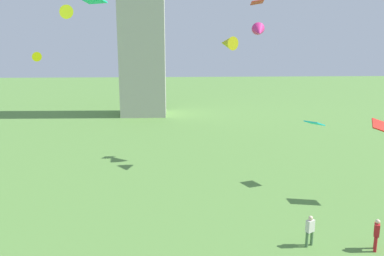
{
  "coord_description": "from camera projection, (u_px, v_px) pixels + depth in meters",
  "views": [
    {
      "loc": [
        -2.98,
        -3.55,
        10.44
      ],
      "look_at": [
        -1.78,
        17.92,
        5.74
      ],
      "focal_mm": 36.35,
      "sensor_mm": 36.0,
      "label": 1
    }
  ],
  "objects": [
    {
      "name": "person_2",
      "position": [
        377.0,
        233.0,
        19.84
      ],
      "size": [
        0.43,
        0.51,
        1.7
      ],
      "rotation": [
        0.0,
        0.0,
        4.24
      ],
      "color": "red",
      "rests_on": "ground_plane"
    },
    {
      "name": "person_3",
      "position": [
        310.0,
        229.0,
        20.24
      ],
      "size": [
        0.51,
        0.44,
        1.7
      ],
      "rotation": [
        0.0,
        0.0,
        3.66
      ],
      "color": "#51754C",
      "rests_on": "ground_plane"
    },
    {
      "name": "kite_flying_1",
      "position": [
        95.0,
        1.0,
        30.08
      ],
      "size": [
        1.87,
        1.56,
        0.34
      ],
      "rotation": [
        0.0,
        0.0,
        2.82
      ],
      "color": "#1AC5A8"
    },
    {
      "name": "kite_flying_3",
      "position": [
        63.0,
        10.0,
        31.21
      ],
      "size": [
        1.92,
        2.13,
        1.51
      ],
      "rotation": [
        0.0,
        0.0,
        3.71
      ],
      "color": "yellow"
    },
    {
      "name": "kite_flying_4",
      "position": [
        384.0,
        127.0,
        25.16
      ],
      "size": [
        1.84,
        1.34,
        0.99
      ],
      "rotation": [
        0.0,
        0.0,
        6.03
      ],
      "color": "red"
    },
    {
      "name": "kite_flying_5",
      "position": [
        257.0,
        2.0,
        33.72
      ],
      "size": [
        1.12,
        0.78,
        0.48
      ],
      "rotation": [
        0.0,
        0.0,
        0.03
      ],
      "color": "red"
    },
    {
      "name": "kite_flying_7",
      "position": [
        39.0,
        58.0,
        33.48
      ],
      "size": [
        0.88,
        1.36,
        1.09
      ],
      "rotation": [
        0.0,
        0.0,
        3.18
      ],
      "color": "#C5D409"
    },
    {
      "name": "kite_flying_8",
      "position": [
        227.0,
        43.0,
        33.82
      ],
      "size": [
        1.87,
        2.05,
        1.24
      ],
      "rotation": [
        0.0,
        0.0,
        3.67
      ],
      "color": "gold"
    },
    {
      "name": "kite_flying_9",
      "position": [
        259.0,
        31.0,
        31.16
      ],
      "size": [
        1.23,
        1.83,
        1.46
      ],
      "rotation": [
        0.0,
        0.0,
        6.17
      ],
      "color": "#DD287D"
    },
    {
      "name": "kite_flying_10",
      "position": [
        314.0,
        123.0,
        28.57
      ],
      "size": [
        1.38,
        1.55,
        0.44
      ],
      "rotation": [
        0.0,
        0.0,
        2.05
      ],
      "color": "#17D3DB"
    }
  ]
}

